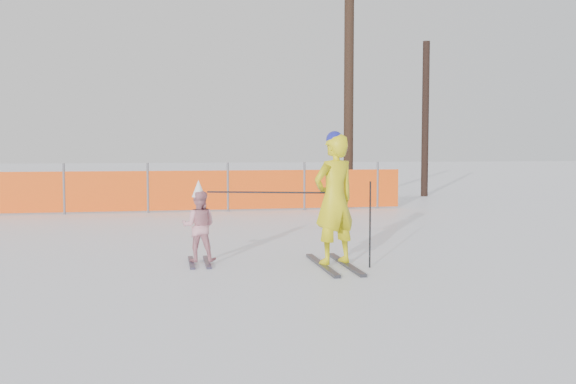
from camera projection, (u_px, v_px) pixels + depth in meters
name	position (u px, v px, depth m)	size (l,w,h in m)	color
ground	(295.00, 268.00, 8.74)	(120.00, 120.00, 0.00)	white
adult	(334.00, 199.00, 8.79)	(0.76, 1.66, 1.86)	black
child	(199.00, 225.00, 9.02)	(0.54, 0.94, 1.18)	black
ski_poles	(309.00, 206.00, 8.81)	(2.17, 0.74, 1.18)	black
safety_fence	(75.00, 192.00, 15.69)	(16.61, 0.06, 1.25)	#595960
tree_trunks	(376.00, 102.00, 19.90)	(3.35, 1.80, 6.56)	black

